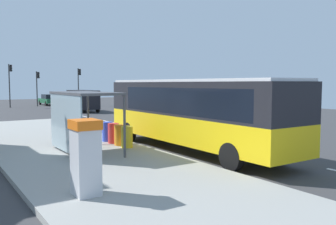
{
  "coord_description": "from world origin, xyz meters",
  "views": [
    {
      "loc": [
        -11.37,
        -12.1,
        3.03
      ],
      "look_at": [
        -1.0,
        3.46,
        1.5
      ],
      "focal_mm": 37.99,
      "sensor_mm": 36.0,
      "label": 1
    }
  ],
  "objects_px": {
    "recycling_bin_blue": "(107,132)",
    "bus_shelter": "(78,106)",
    "ticket_machine": "(86,157)",
    "traffic_light_near_side": "(79,81)",
    "recycling_bin_orange": "(120,135)",
    "sedan_near": "(49,99)",
    "traffic_light_median": "(38,83)",
    "white_van": "(83,99)",
    "recycling_bin_yellow": "(127,137)",
    "bus": "(192,110)",
    "traffic_light_far_side": "(10,79)",
    "recycling_bin_red": "(113,133)"
  },
  "relations": [
    {
      "from": "ticket_machine",
      "to": "bus",
      "type": "bearing_deg",
      "value": 31.75
    },
    {
      "from": "recycling_bin_blue",
      "to": "traffic_light_median",
      "type": "distance_m",
      "value": 33.12
    },
    {
      "from": "bus",
      "to": "recycling_bin_blue",
      "type": "height_order",
      "value": "bus"
    },
    {
      "from": "recycling_bin_blue",
      "to": "traffic_light_median",
      "type": "height_order",
      "value": "traffic_light_median"
    },
    {
      "from": "bus",
      "to": "traffic_light_near_side",
      "type": "distance_m",
      "value": 35.47
    },
    {
      "from": "recycling_bin_red",
      "to": "traffic_light_near_side",
      "type": "height_order",
      "value": "traffic_light_near_side"
    },
    {
      "from": "recycling_bin_red",
      "to": "traffic_light_far_side",
      "type": "xyz_separation_m",
      "value": [
        1.09,
        32.61,
        2.94
      ]
    },
    {
      "from": "white_van",
      "to": "traffic_light_near_side",
      "type": "xyz_separation_m",
      "value": [
        3.3,
        10.32,
        2.03
      ]
    },
    {
      "from": "ticket_machine",
      "to": "recycling_bin_orange",
      "type": "xyz_separation_m",
      "value": [
        3.97,
        6.18,
        -0.52
      ]
    },
    {
      "from": "traffic_light_median",
      "to": "bus_shelter",
      "type": "distance_m",
      "value": 35.46
    },
    {
      "from": "bus",
      "to": "recycling_bin_yellow",
      "type": "relative_size",
      "value": 11.59
    },
    {
      "from": "recycling_bin_yellow",
      "to": "traffic_light_far_side",
      "type": "distance_m",
      "value": 34.16
    },
    {
      "from": "recycling_bin_orange",
      "to": "bus_shelter",
      "type": "xyz_separation_m",
      "value": [
        -2.21,
        -0.68,
        1.44
      ]
    },
    {
      "from": "bus_shelter",
      "to": "recycling_bin_orange",
      "type": "bearing_deg",
      "value": 17.02
    },
    {
      "from": "bus",
      "to": "recycling_bin_blue",
      "type": "relative_size",
      "value": 11.59
    },
    {
      "from": "white_van",
      "to": "recycling_bin_red",
      "type": "bearing_deg",
      "value": -106.58
    },
    {
      "from": "traffic_light_near_side",
      "to": "recycling_bin_yellow",
      "type": "bearing_deg",
      "value": -106.28
    },
    {
      "from": "recycling_bin_red",
      "to": "traffic_light_median",
      "type": "bearing_deg",
      "value": 82.15
    },
    {
      "from": "recycling_bin_yellow",
      "to": "traffic_light_far_side",
      "type": "height_order",
      "value": "traffic_light_far_side"
    },
    {
      "from": "traffic_light_near_side",
      "to": "bus_shelter",
      "type": "bearing_deg",
      "value": -109.74
    },
    {
      "from": "bus",
      "to": "white_van",
      "type": "xyz_separation_m",
      "value": [
        3.91,
        24.38,
        -0.5
      ]
    },
    {
      "from": "white_van",
      "to": "traffic_light_near_side",
      "type": "height_order",
      "value": "traffic_light_near_side"
    },
    {
      "from": "traffic_light_far_side",
      "to": "bus",
      "type": "bearing_deg",
      "value": -87.75
    },
    {
      "from": "bus",
      "to": "traffic_light_median",
      "type": "xyz_separation_m",
      "value": [
        2.12,
        36.3,
        1.25
      ]
    },
    {
      "from": "traffic_light_median",
      "to": "bus",
      "type": "bearing_deg",
      "value": -93.34
    },
    {
      "from": "recycling_bin_orange",
      "to": "white_van",
      "type": "bearing_deg",
      "value": 73.91
    },
    {
      "from": "recycling_bin_orange",
      "to": "traffic_light_median",
      "type": "bearing_deg",
      "value": 82.31
    },
    {
      "from": "traffic_light_far_side",
      "to": "recycling_bin_yellow",
      "type": "bearing_deg",
      "value": -91.84
    },
    {
      "from": "recycling_bin_yellow",
      "to": "recycling_bin_red",
      "type": "relative_size",
      "value": 1.0
    },
    {
      "from": "recycling_bin_yellow",
      "to": "traffic_light_median",
      "type": "bearing_deg",
      "value": 82.47
    },
    {
      "from": "recycling_bin_orange",
      "to": "traffic_light_far_side",
      "type": "relative_size",
      "value": 0.17
    },
    {
      "from": "recycling_bin_blue",
      "to": "traffic_light_far_side",
      "type": "height_order",
      "value": "traffic_light_far_side"
    },
    {
      "from": "traffic_light_near_side",
      "to": "recycling_bin_red",
      "type": "bearing_deg",
      "value": -106.95
    },
    {
      "from": "bus",
      "to": "traffic_light_median",
      "type": "distance_m",
      "value": 36.38
    },
    {
      "from": "bus",
      "to": "recycling_bin_blue",
      "type": "distance_m",
      "value": 4.52
    },
    {
      "from": "traffic_light_median",
      "to": "traffic_light_far_side",
      "type": "bearing_deg",
      "value": -167.16
    },
    {
      "from": "bus",
      "to": "sedan_near",
      "type": "xyz_separation_m",
      "value": [
        4.01,
        37.98,
        -1.05
      ]
    },
    {
      "from": "bus",
      "to": "white_van",
      "type": "distance_m",
      "value": 24.7
    },
    {
      "from": "recycling_bin_orange",
      "to": "traffic_light_near_side",
      "type": "xyz_separation_m",
      "value": [
        9.7,
        32.51,
        2.72
      ]
    },
    {
      "from": "traffic_light_near_side",
      "to": "recycling_bin_orange",
      "type": "bearing_deg",
      "value": -106.61
    },
    {
      "from": "traffic_light_far_side",
      "to": "traffic_light_near_side",
      "type": "bearing_deg",
      "value": -5.31
    },
    {
      "from": "bus",
      "to": "white_van",
      "type": "relative_size",
      "value": 2.1
    },
    {
      "from": "bus",
      "to": "recycling_bin_orange",
      "type": "relative_size",
      "value": 11.59
    },
    {
      "from": "ticket_machine",
      "to": "traffic_light_near_side",
      "type": "bearing_deg",
      "value": 70.55
    },
    {
      "from": "sedan_near",
      "to": "traffic_light_median",
      "type": "bearing_deg",
      "value": -138.38
    },
    {
      "from": "traffic_light_near_side",
      "to": "traffic_light_median",
      "type": "relative_size",
      "value": 1.1
    },
    {
      "from": "white_van",
      "to": "recycling_bin_yellow",
      "type": "height_order",
      "value": "white_van"
    },
    {
      "from": "recycling_bin_red",
      "to": "ticket_machine",
      "type": "bearing_deg",
      "value": -119.97
    },
    {
      "from": "recycling_bin_blue",
      "to": "bus_shelter",
      "type": "bearing_deg",
      "value": -136.81
    },
    {
      "from": "white_van",
      "to": "traffic_light_near_side",
      "type": "bearing_deg",
      "value": 72.27
    }
  ]
}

